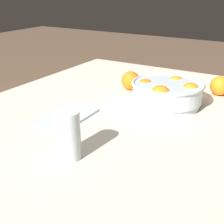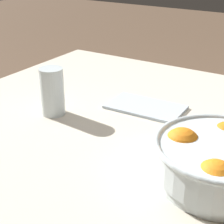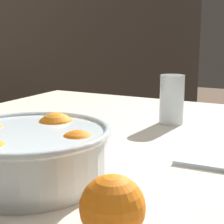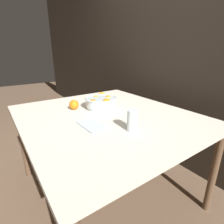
# 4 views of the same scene
# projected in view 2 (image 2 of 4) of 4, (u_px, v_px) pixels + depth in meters

# --- Properties ---
(dining_table) EXTENTS (1.34, 1.19, 0.72)m
(dining_table) POSITION_uv_depth(u_px,v_px,m) (156.00, 171.00, 0.88)
(dining_table) COLOR beige
(dining_table) RESTS_ON ground_plane
(fruit_bowl) EXTENTS (0.27, 0.27, 0.10)m
(fruit_bowl) POSITION_uv_depth(u_px,v_px,m) (221.00, 161.00, 0.72)
(fruit_bowl) COLOR silver
(fruit_bowl) RESTS_ON dining_table
(juice_glass) EXTENTS (0.06, 0.06, 0.13)m
(juice_glass) POSITION_uv_depth(u_px,v_px,m) (52.00, 93.00, 1.01)
(juice_glass) COLOR #F4A314
(juice_glass) RESTS_ON dining_table
(napkin) EXTENTS (0.22, 0.13, 0.01)m
(napkin) POSITION_uv_depth(u_px,v_px,m) (146.00, 107.00, 1.06)
(napkin) COLOR silver
(napkin) RESTS_ON dining_table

